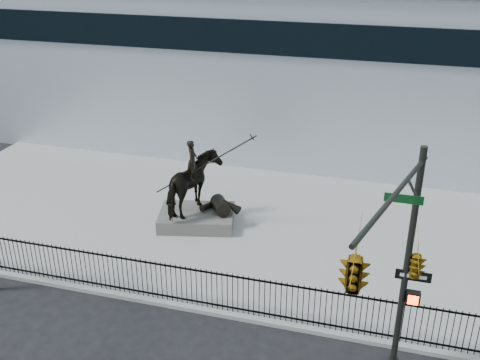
# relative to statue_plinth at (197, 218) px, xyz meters

# --- Properties ---
(ground) EXTENTS (120.00, 120.00, 0.00)m
(ground) POSITION_rel_statue_plinth_xyz_m (1.40, -6.57, -0.44)
(ground) COLOR black
(ground) RESTS_ON ground
(plaza) EXTENTS (30.00, 12.00, 0.15)m
(plaza) POSITION_rel_statue_plinth_xyz_m (1.40, 0.43, -0.37)
(plaza) COLOR #9B9B98
(plaza) RESTS_ON ground
(building) EXTENTS (44.00, 14.00, 9.00)m
(building) POSITION_rel_statue_plinth_xyz_m (1.40, 13.43, 4.06)
(building) COLOR #B4BCC4
(building) RESTS_ON ground
(picket_fence) EXTENTS (22.10, 0.10, 1.50)m
(picket_fence) POSITION_rel_statue_plinth_xyz_m (1.40, -5.32, 0.46)
(picket_fence) COLOR black
(picket_fence) RESTS_ON plaza
(statue_plinth) EXTENTS (3.54, 2.80, 0.59)m
(statue_plinth) POSITION_rel_statue_plinth_xyz_m (0.00, 0.00, 0.00)
(statue_plinth) COLOR #57544F
(statue_plinth) RESTS_ON plaza
(equestrian_statue) EXTENTS (3.94, 2.89, 3.41)m
(equestrian_statue) POSITION_rel_statue_plinth_xyz_m (0.06, 0.01, 1.53)
(equestrian_statue) COLOR black
(equestrian_statue) RESTS_ON statue_plinth
(traffic_signal_right) EXTENTS (2.17, 6.86, 7.00)m
(traffic_signal_right) POSITION_rel_statue_plinth_xyz_m (7.87, -8.57, 4.41)
(traffic_signal_right) COLOR black
(traffic_signal_right) RESTS_ON ground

